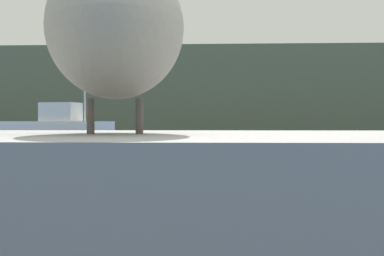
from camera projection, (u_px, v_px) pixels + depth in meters
name	position (u px, v px, depth m)	size (l,w,h in m)	color
hillside_backdrop	(229.00, 91.00, 73.32)	(140.00, 15.86, 9.02)	#5B664C
pier_dock	(116.00, 235.00, 2.49)	(3.21, 2.15, 0.80)	gray
pelican	(115.00, 29.00, 2.49)	(0.71, 1.49, 0.97)	gray
fishing_boat_white	(53.00, 125.00, 38.10)	(7.70, 3.50, 4.98)	white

